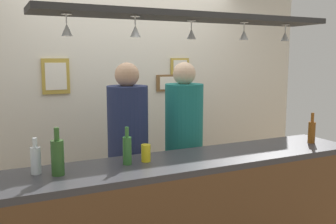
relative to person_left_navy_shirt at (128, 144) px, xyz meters
name	(u,v)px	position (x,y,z in m)	size (l,w,h in m)	color
back_wall	(127,101)	(0.29, 0.84, 0.26)	(4.40, 0.06, 2.60)	silver
bar_counter	(205,209)	(0.29, -0.77, -0.34)	(2.70, 0.55, 1.04)	#38383D
overhead_glass_rack	(193,17)	(0.29, -0.56, 1.00)	(2.20, 0.36, 0.04)	black
hanging_wineglass_far_left	(67,29)	(-0.58, -0.56, 0.89)	(0.07, 0.07, 0.13)	silver
hanging_wineglass_left	(135,30)	(-0.16, -0.63, 0.89)	(0.07, 0.07, 0.13)	silver
hanging_wineglass_center_left	(191,33)	(0.31, -0.52, 0.89)	(0.07, 0.07, 0.13)	silver
hanging_wineglass_center	(244,34)	(0.73, -0.58, 0.89)	(0.07, 0.07, 0.13)	silver
hanging_wineglass_center_right	(285,36)	(1.16, -0.55, 0.89)	(0.07, 0.07, 0.13)	silver
person_left_navy_shirt	(128,144)	(0.00, 0.00, 0.00)	(0.34, 0.34, 1.72)	#2D334C
person_right_teal_shirt	(184,138)	(0.53, 0.00, 0.00)	(0.34, 0.34, 1.72)	#2D334C
bottle_soda_clear	(36,160)	(-0.79, -0.51, 0.09)	(0.06, 0.06, 0.23)	silver
bottle_beer_green_import	(127,150)	(-0.21, -0.56, 0.10)	(0.06, 0.06, 0.26)	#336B2D
bottle_beer_amber_tall	(312,131)	(1.43, -0.63, 0.10)	(0.06, 0.06, 0.26)	brown
bottle_champagne_green	(58,157)	(-0.67, -0.60, 0.12)	(0.08, 0.08, 0.30)	#2D5623
drink_can	(146,153)	(-0.07, -0.55, 0.06)	(0.07, 0.07, 0.12)	yellow
picture_frame_caricature	(56,76)	(-0.44, 0.79, 0.54)	(0.26, 0.02, 0.34)	#B29338
picture_frame_lower_pair	(169,83)	(0.77, 0.79, 0.44)	(0.30, 0.02, 0.18)	brown
picture_frame_upper_small	(180,66)	(0.90, 0.79, 0.62)	(0.22, 0.02, 0.18)	#B29338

